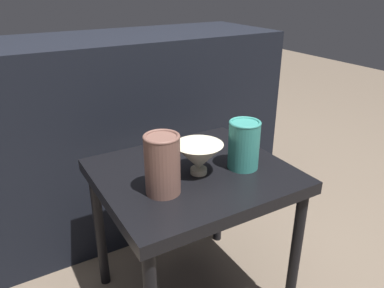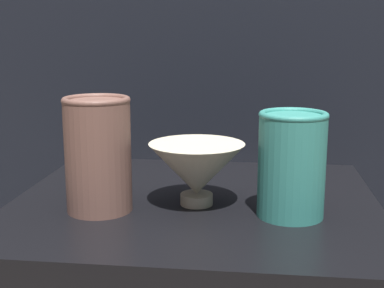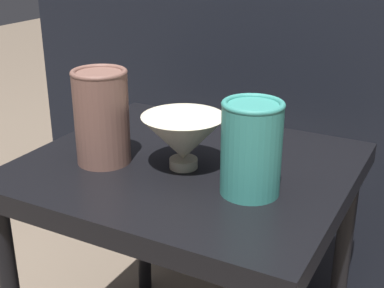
% 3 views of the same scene
% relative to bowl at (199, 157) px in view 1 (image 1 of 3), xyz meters
% --- Properties ---
extents(table, '(0.59, 0.53, 0.53)m').
position_rel_bowl_xyz_m(table, '(-0.01, 0.03, -0.12)').
color(table, black).
rests_on(table, ground_plane).
extents(couch_backdrop, '(1.40, 0.50, 0.87)m').
position_rel_bowl_xyz_m(couch_backdrop, '(-0.01, 0.66, -0.15)').
color(couch_backdrop, black).
rests_on(couch_backdrop, ground_plane).
extents(bowl, '(0.15, 0.15, 0.10)m').
position_rel_bowl_xyz_m(bowl, '(0.00, 0.00, 0.00)').
color(bowl, beige).
rests_on(bowl, table).
extents(vase_textured_left, '(0.10, 0.10, 0.18)m').
position_rel_bowl_xyz_m(vase_textured_left, '(-0.15, -0.05, 0.03)').
color(vase_textured_left, brown).
rests_on(vase_textured_left, table).
extents(vase_colorful_right, '(0.10, 0.10, 0.16)m').
position_rel_bowl_xyz_m(vase_colorful_right, '(0.15, -0.04, 0.02)').
color(vase_colorful_right, teal).
rests_on(vase_colorful_right, table).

